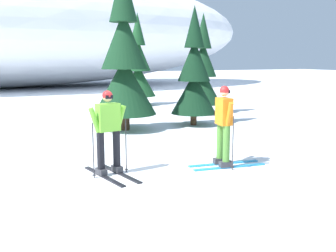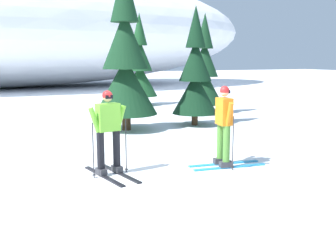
{
  "view_description": "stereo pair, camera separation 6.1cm",
  "coord_description": "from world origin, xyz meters",
  "px_view_note": "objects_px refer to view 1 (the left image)",
  "views": [
    {
      "loc": [
        -3.28,
        -7.08,
        2.34
      ],
      "look_at": [
        0.1,
        0.29,
        0.95
      ],
      "focal_mm": 42.34,
      "sensor_mm": 36.0,
      "label": 1
    },
    {
      "loc": [
        -3.23,
        -7.1,
        2.34
      ],
      "look_at": [
        0.1,
        0.29,
        0.95
      ],
      "focal_mm": 42.34,
      "sensor_mm": 36.0,
      "label": 2
    }
  ],
  "objects_px": {
    "pine_tree_center_right": "(194,76)",
    "skier_lime_jacket": "(108,131)",
    "skier_orange_jacket": "(224,125)",
    "pine_tree_right": "(138,67)",
    "pine_tree_center_left": "(124,62)",
    "pine_tree_far_right": "(203,72)"
  },
  "relations": [
    {
      "from": "pine_tree_center_left",
      "to": "pine_tree_right",
      "type": "bearing_deg",
      "value": 66.02
    },
    {
      "from": "skier_orange_jacket",
      "to": "pine_tree_far_right",
      "type": "distance_m",
      "value": 8.37
    },
    {
      "from": "skier_lime_jacket",
      "to": "pine_tree_center_right",
      "type": "height_order",
      "value": "pine_tree_center_right"
    },
    {
      "from": "skier_lime_jacket",
      "to": "pine_tree_far_right",
      "type": "xyz_separation_m",
      "value": [
        6.15,
        7.01,
        0.84
      ]
    },
    {
      "from": "pine_tree_center_right",
      "to": "pine_tree_right",
      "type": "bearing_deg",
      "value": 86.99
    },
    {
      "from": "pine_tree_center_right",
      "to": "pine_tree_right",
      "type": "distance_m",
      "value": 6.51
    },
    {
      "from": "skier_lime_jacket",
      "to": "pine_tree_center_left",
      "type": "distance_m",
      "value": 5.24
    },
    {
      "from": "skier_orange_jacket",
      "to": "pine_tree_far_right",
      "type": "height_order",
      "value": "pine_tree_far_right"
    },
    {
      "from": "skier_lime_jacket",
      "to": "pine_tree_right",
      "type": "distance_m",
      "value": 12.18
    },
    {
      "from": "skier_orange_jacket",
      "to": "pine_tree_center_right",
      "type": "distance_m",
      "value": 5.54
    },
    {
      "from": "skier_orange_jacket",
      "to": "pine_tree_right",
      "type": "distance_m",
      "value": 11.88
    },
    {
      "from": "pine_tree_center_right",
      "to": "skier_lime_jacket",
      "type": "bearing_deg",
      "value": -133.76
    },
    {
      "from": "skier_orange_jacket",
      "to": "pine_tree_far_right",
      "type": "xyz_separation_m",
      "value": [
        3.71,
        7.46,
        0.83
      ]
    },
    {
      "from": "pine_tree_center_left",
      "to": "pine_tree_right",
      "type": "distance_m",
      "value": 7.07
    },
    {
      "from": "skier_lime_jacket",
      "to": "pine_tree_center_right",
      "type": "bearing_deg",
      "value": 46.24
    },
    {
      "from": "pine_tree_center_left",
      "to": "pine_tree_far_right",
      "type": "distance_m",
      "value": 4.84
    },
    {
      "from": "skier_orange_jacket",
      "to": "skier_lime_jacket",
      "type": "bearing_deg",
      "value": 169.6
    },
    {
      "from": "skier_lime_jacket",
      "to": "pine_tree_far_right",
      "type": "height_order",
      "value": "pine_tree_far_right"
    },
    {
      "from": "pine_tree_center_left",
      "to": "skier_lime_jacket",
      "type": "bearing_deg",
      "value": -112.3
    },
    {
      "from": "skier_orange_jacket",
      "to": "pine_tree_center_right",
      "type": "bearing_deg",
      "value": 68.43
    },
    {
      "from": "pine_tree_right",
      "to": "pine_tree_far_right",
      "type": "bearing_deg",
      "value": -71.91
    },
    {
      "from": "pine_tree_center_left",
      "to": "pine_tree_far_right",
      "type": "bearing_deg",
      "value": 28.77
    }
  ]
}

